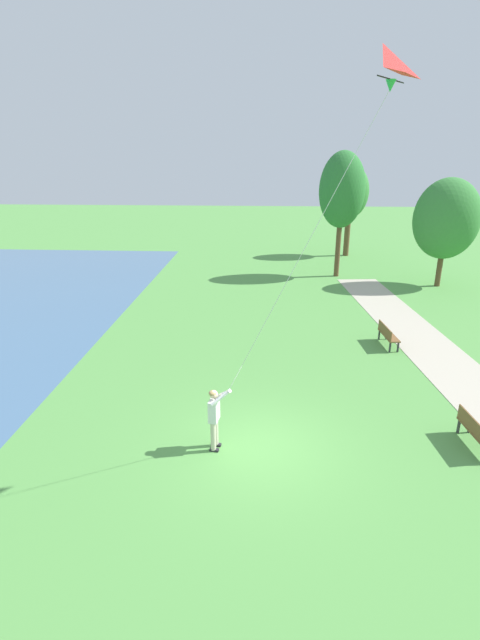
{
  "coord_description": "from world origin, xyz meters",
  "views": [
    {
      "loc": [
        0.04,
        -10.68,
        7.46
      ],
      "look_at": [
        -0.62,
        0.95,
        3.28
      ],
      "focal_mm": 26.27,
      "sensor_mm": 36.0,
      "label": 1
    }
  ],
  "objects_px": {
    "person_kite_flyer": "(215,414)",
    "flying_kite": "(381,72)",
    "park_bench_near_walkway": "(476,430)",
    "tree_treeline_left": "(350,193)",
    "park_bench_far_walkway": "(387,334)",
    "tree_lakeside_far": "(447,219)",
    "tree_behind_path": "(342,190)"
  },
  "relations": [
    {
      "from": "person_kite_flyer",
      "to": "flying_kite",
      "type": "height_order",
      "value": "flying_kite"
    },
    {
      "from": "park_bench_near_walkway",
      "to": "tree_treeline_left",
      "type": "bearing_deg",
      "value": 89.0
    },
    {
      "from": "park_bench_far_walkway",
      "to": "tree_treeline_left",
      "type": "xyz_separation_m",
      "value": [
        1.1,
        17.88,
        4.14
      ]
    },
    {
      "from": "park_bench_far_walkway",
      "to": "tree_treeline_left",
      "type": "relative_size",
      "value": 0.23
    },
    {
      "from": "park_bench_far_walkway",
      "to": "tree_lakeside_far",
      "type": "height_order",
      "value": "tree_lakeside_far"
    },
    {
      "from": "park_bench_near_walkway",
      "to": "tree_lakeside_far",
      "type": "height_order",
      "value": "tree_lakeside_far"
    },
    {
      "from": "person_kite_flyer",
      "to": "park_bench_far_walkway",
      "type": "distance_m",
      "value": 9.71
    },
    {
      "from": "tree_behind_path",
      "to": "park_bench_near_walkway",
      "type": "bearing_deg",
      "value": -86.4
    },
    {
      "from": "person_kite_flyer",
      "to": "tree_lakeside_far",
      "type": "relative_size",
      "value": 0.3
    },
    {
      "from": "flying_kite",
      "to": "tree_treeline_left",
      "type": "relative_size",
      "value": 1.15
    },
    {
      "from": "person_kite_flyer",
      "to": "tree_behind_path",
      "type": "bearing_deg",
      "value": 73.08
    },
    {
      "from": "person_kite_flyer",
      "to": "park_bench_near_walkway",
      "type": "relative_size",
      "value": 1.19
    },
    {
      "from": "tree_behind_path",
      "to": "tree_treeline_left",
      "type": "bearing_deg",
      "value": 76.11
    },
    {
      "from": "tree_lakeside_far",
      "to": "tree_treeline_left",
      "type": "relative_size",
      "value": 0.93
    },
    {
      "from": "flying_kite",
      "to": "tree_treeline_left",
      "type": "xyz_separation_m",
      "value": [
        3.98,
        25.79,
        -4.24
      ]
    },
    {
      "from": "person_kite_flyer",
      "to": "park_bench_far_walkway",
      "type": "height_order",
      "value": "person_kite_flyer"
    },
    {
      "from": "tree_treeline_left",
      "to": "tree_behind_path",
      "type": "bearing_deg",
      "value": -103.89
    },
    {
      "from": "park_bench_near_walkway",
      "to": "person_kite_flyer",
      "type": "bearing_deg",
      "value": -176.19
    },
    {
      "from": "park_bench_far_walkway",
      "to": "tree_behind_path",
      "type": "height_order",
      "value": "tree_behind_path"
    },
    {
      "from": "tree_treeline_left",
      "to": "tree_lakeside_far",
      "type": "bearing_deg",
      "value": -64.39
    },
    {
      "from": "park_bench_far_walkway",
      "to": "tree_treeline_left",
      "type": "distance_m",
      "value": 18.38
    },
    {
      "from": "flying_kite",
      "to": "tree_treeline_left",
      "type": "distance_m",
      "value": 26.44
    },
    {
      "from": "flying_kite",
      "to": "park_bench_far_walkway",
      "type": "relative_size",
      "value": 4.94
    },
    {
      "from": "park_bench_far_walkway",
      "to": "tree_lakeside_far",
      "type": "bearing_deg",
      "value": 61.23
    },
    {
      "from": "person_kite_flyer",
      "to": "park_bench_near_walkway",
      "type": "height_order",
      "value": "person_kite_flyer"
    },
    {
      "from": "person_kite_flyer",
      "to": "tree_lakeside_far",
      "type": "xyz_separation_m",
      "value": [
        11.4,
        16.83,
        2.86
      ]
    },
    {
      "from": "person_kite_flyer",
      "to": "park_bench_near_walkway",
      "type": "bearing_deg",
      "value": 3.81
    },
    {
      "from": "tree_lakeside_far",
      "to": "tree_behind_path",
      "type": "height_order",
      "value": "tree_behind_path"
    },
    {
      "from": "park_bench_far_walkway",
      "to": "person_kite_flyer",
      "type": "bearing_deg",
      "value": -130.0
    },
    {
      "from": "tree_behind_path",
      "to": "person_kite_flyer",
      "type": "bearing_deg",
      "value": -106.92
    },
    {
      "from": "flying_kite",
      "to": "park_bench_far_walkway",
      "type": "height_order",
      "value": "flying_kite"
    },
    {
      "from": "flying_kite",
      "to": "tree_behind_path",
      "type": "height_order",
      "value": "flying_kite"
    }
  ]
}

